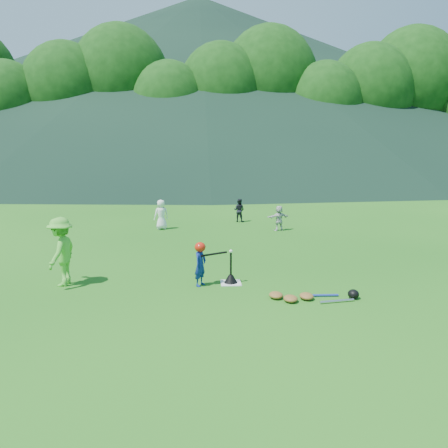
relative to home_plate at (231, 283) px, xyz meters
name	(u,v)px	position (x,y,z in m)	size (l,w,h in m)	color
ground	(231,283)	(0.00, 0.00, -0.01)	(120.00, 120.00, 0.00)	#185914
home_plate	(231,283)	(0.00, 0.00, 0.00)	(0.45, 0.45, 0.02)	silver
baseball	(231,251)	(0.00, 0.00, 0.73)	(0.08, 0.08, 0.08)	white
batter_child	(200,265)	(-0.68, -0.11, 0.46)	(0.35, 0.23, 0.95)	navy
adult_coach	(61,252)	(-3.70, 0.12, 0.75)	(0.98, 0.56, 1.51)	#55BC37
fielder_a	(161,215)	(-2.06, 6.55, 0.54)	(0.53, 0.35, 1.09)	white
fielder_b	(239,210)	(0.94, 7.98, 0.46)	(0.45, 0.35, 0.93)	black
fielder_d	(279,218)	(2.21, 6.05, 0.45)	(0.85, 0.27, 0.91)	silver
batting_tee	(231,278)	(0.00, 0.00, 0.12)	(0.30, 0.30, 0.68)	black
batter_gear	(201,248)	(-0.65, -0.11, 0.84)	(0.72, 0.31, 0.31)	red
equipment_pile	(307,296)	(1.44, -1.12, 0.06)	(1.80, 0.57, 0.19)	olive
outfield_fence	(206,173)	(0.00, 28.00, 0.69)	(70.07, 0.08, 1.33)	gray
tree_line	(206,91)	(0.20, 33.83, 8.20)	(70.04, 11.40, 14.82)	#382314
distant_hills	(162,85)	(-7.63, 81.81, 14.97)	(155.00, 140.00, 32.00)	black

